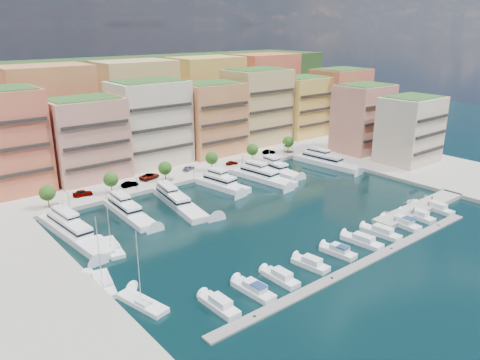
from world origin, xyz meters
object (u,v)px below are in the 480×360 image
at_px(tender_3, 426,196).
at_px(lamppost_0, 68,195).
at_px(lamppost_3, 242,157).
at_px(yacht_3, 221,183).
at_px(tree_3, 212,158).
at_px(yacht_5, 277,169).
at_px(car_4, 232,163).
at_px(cruiser_5, 362,241).
at_px(lamppost_1, 136,180).
at_px(cruiser_7, 402,223).
at_px(yacht_6, 325,161).
at_px(tender_1, 386,212).
at_px(sailboat_2, 113,248).
at_px(person_0, 414,211).
at_px(tender_2, 412,202).
at_px(car_0, 83,193).
at_px(car_2, 149,176).
at_px(lamppost_2, 194,168).
at_px(tree_4, 252,150).
at_px(cruiser_1, 254,290).
at_px(yacht_0, 72,231).
at_px(car_3, 188,168).
at_px(car_5, 269,152).
at_px(tree_0, 47,193).
at_px(sailboat_1, 104,285).
at_px(cruiser_6, 381,233).
at_px(yacht_4, 262,176).
at_px(sailboat_0, 142,303).
at_px(cruiser_4, 338,252).
at_px(cruiser_9, 436,208).
at_px(yacht_1, 128,211).
at_px(car_1, 130,184).
at_px(tree_2, 165,168).
at_px(tree_5, 288,142).
at_px(person_1, 432,199).
at_px(cruiser_0, 219,305).
at_px(yacht_2, 177,201).

bearing_deg(tender_3, lamppost_0, 63.50).
bearing_deg(lamppost_3, yacht_3, -147.89).
distance_m(tree_3, yacht_5, 19.84).
bearing_deg(car_4, cruiser_5, 179.99).
height_order(lamppost_1, cruiser_7, lamppost_1).
bearing_deg(yacht_6, tender_1, -118.61).
distance_m(lamppost_0, sailboat_2, 26.18).
distance_m(cruiser_7, person_0, 5.83).
bearing_deg(tender_2, tree_3, 10.69).
bearing_deg(tender_3, car_0, 58.90).
relative_size(car_2, person_0, 3.47).
relative_size(lamppost_2, tender_2, 0.97).
relative_size(lamppost_1, yacht_6, 0.17).
relative_size(lamppost_2, yacht_6, 0.17).
relative_size(tree_4, tender_2, 1.31).
distance_m(cruiser_1, tender_1, 47.64).
bearing_deg(yacht_0, lamppost_1, 32.76).
height_order(lamppost_0, car_4, lamppost_0).
distance_m(car_3, car_5, 31.40).
distance_m(tree_0, lamppost_3, 58.05).
xyz_separation_m(tender_2, car_4, (-16.03, 52.60, 1.21)).
bearing_deg(cruiser_1, tender_1, 8.00).
relative_size(tree_4, sailboat_1, 0.43).
relative_size(yacht_3, cruiser_6, 1.94).
height_order(sailboat_2, car_5, sailboat_2).
relative_size(yacht_4, sailboat_0, 1.63).
xyz_separation_m(lamppost_3, yacht_3, (-15.55, -9.76, -2.62)).
xyz_separation_m(cruiser_4, cruiser_9, (36.18, -0.00, -0.02)).
bearing_deg(yacht_4, cruiser_5, -104.88).
bearing_deg(sailboat_2, cruiser_7, -28.45).
relative_size(yacht_1, car_4, 5.45).
bearing_deg(tree_4, cruiser_1, -130.43).
bearing_deg(cruiser_6, tree_4, 76.79).
distance_m(cruiser_1, car_1, 60.29).
relative_size(tree_2, car_5, 1.30).
bearing_deg(car_5, lamppost_1, 114.80).
bearing_deg(car_2, tender_2, -155.72).
xyz_separation_m(tree_3, sailboat_1, (-51.96, -40.32, -4.43)).
distance_m(lamppost_3, car_3, 16.99).
bearing_deg(yacht_3, yacht_1, -175.81).
xyz_separation_m(tree_5, person_1, (-5.54, -55.77, -2.98)).
bearing_deg(tree_5, tree_4, 180.00).
bearing_deg(person_0, cruiser_0, 40.14).
height_order(yacht_2, car_5, yacht_2).
xyz_separation_m(lamppost_3, yacht_2, (-32.03, -13.47, -2.62)).
height_order(cruiser_7, car_5, car_5).
bearing_deg(sailboat_1, car_2, 53.30).
height_order(car_1, car_4, car_1).
height_order(yacht_1, person_1, yacht_1).
bearing_deg(sailboat_1, lamppost_3, 31.53).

